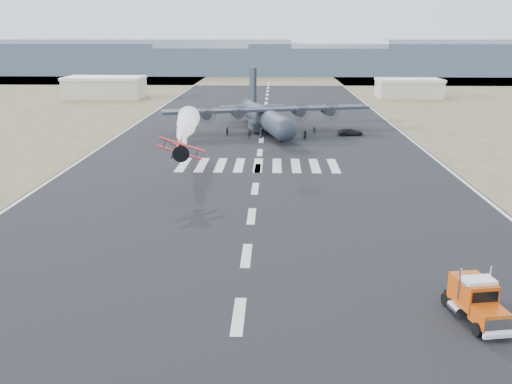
{
  "coord_description": "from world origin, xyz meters",
  "views": [
    {
      "loc": [
        2.56,
        -38.41,
        20.48
      ],
      "look_at": [
        0.64,
        20.11,
        4.0
      ],
      "focal_mm": 40.0,
      "sensor_mm": 36.0,
      "label": 1
    }
  ],
  "objects_px": {
    "crew_f": "(263,130)",
    "crew_h": "(305,135)",
    "semi_truck": "(476,299)",
    "crew_d": "(249,134)",
    "hangar_left": "(105,87)",
    "crew_g": "(265,134)",
    "crew_c": "(314,131)",
    "crew_e": "(261,134)",
    "aerobatic_biplane": "(180,149)",
    "transport_aircraft": "(265,116)",
    "support_vehicle": "(351,132)",
    "hangar_right": "(409,88)",
    "crew_a": "(305,135)",
    "crew_b": "(227,132)"
  },
  "relations": [
    {
      "from": "aerobatic_biplane",
      "to": "transport_aircraft",
      "type": "bearing_deg",
      "value": 72.79
    },
    {
      "from": "crew_e",
      "to": "crew_g",
      "type": "xyz_separation_m",
      "value": [
        0.75,
        0.42,
        -0.09
      ]
    },
    {
      "from": "crew_f",
      "to": "crew_h",
      "type": "xyz_separation_m",
      "value": [
        8.56,
        -4.48,
        -0.13
      ]
    },
    {
      "from": "support_vehicle",
      "to": "crew_a",
      "type": "relative_size",
      "value": 3.0
    },
    {
      "from": "hangar_right",
      "to": "crew_g",
      "type": "relative_size",
      "value": 12.07
    },
    {
      "from": "crew_c",
      "to": "transport_aircraft",
      "type": "bearing_deg",
      "value": 170.25
    },
    {
      "from": "crew_f",
      "to": "crew_g",
      "type": "bearing_deg",
      "value": 45.38
    },
    {
      "from": "support_vehicle",
      "to": "crew_g",
      "type": "relative_size",
      "value": 3.0
    },
    {
      "from": "crew_g",
      "to": "crew_d",
      "type": "bearing_deg",
      "value": -21.01
    },
    {
      "from": "semi_truck",
      "to": "aerobatic_biplane",
      "type": "xyz_separation_m",
      "value": [
        -26.99,
        32.97,
        4.37
      ]
    },
    {
      "from": "support_vehicle",
      "to": "crew_h",
      "type": "height_order",
      "value": "crew_h"
    },
    {
      "from": "semi_truck",
      "to": "crew_b",
      "type": "distance_m",
      "value": 80.33
    },
    {
      "from": "hangar_right",
      "to": "crew_f",
      "type": "relative_size",
      "value": 11.17
    },
    {
      "from": "crew_e",
      "to": "hangar_left",
      "type": "bearing_deg",
      "value": -43.42
    },
    {
      "from": "transport_aircraft",
      "to": "crew_f",
      "type": "height_order",
      "value": "transport_aircraft"
    },
    {
      "from": "transport_aircraft",
      "to": "crew_h",
      "type": "bearing_deg",
      "value": -61.42
    },
    {
      "from": "hangar_right",
      "to": "transport_aircraft",
      "type": "xyz_separation_m",
      "value": [
        -45.48,
        -67.27,
        0.26
      ]
    },
    {
      "from": "aerobatic_biplane",
      "to": "crew_a",
      "type": "bearing_deg",
      "value": 59.88
    },
    {
      "from": "transport_aircraft",
      "to": "crew_c",
      "type": "xyz_separation_m",
      "value": [
        10.21,
        -4.7,
        -2.41
      ]
    },
    {
      "from": "transport_aircraft",
      "to": "crew_f",
      "type": "bearing_deg",
      "value": -109.91
    },
    {
      "from": "crew_h",
      "to": "support_vehicle",
      "type": "bearing_deg",
      "value": 93.06
    },
    {
      "from": "support_vehicle",
      "to": "crew_a",
      "type": "xyz_separation_m",
      "value": [
        -9.66,
        -4.93,
        0.14
      ]
    },
    {
      "from": "semi_truck",
      "to": "crew_d",
      "type": "relative_size",
      "value": 3.99
    },
    {
      "from": "hangar_left",
      "to": "aerobatic_biplane",
      "type": "xyz_separation_m",
      "value": [
        42.44,
        -111.9,
        2.57
      ]
    },
    {
      "from": "crew_c",
      "to": "crew_e",
      "type": "relative_size",
      "value": 0.91
    },
    {
      "from": "hangar_right",
      "to": "crew_f",
      "type": "xyz_separation_m",
      "value": [
        -45.89,
        -71.53,
        -2.09
      ]
    },
    {
      "from": "hangar_left",
      "to": "crew_g",
      "type": "height_order",
      "value": "hangar_left"
    },
    {
      "from": "hangar_right",
      "to": "crew_g",
      "type": "distance_m",
      "value": 88.17
    },
    {
      "from": "transport_aircraft",
      "to": "crew_b",
      "type": "height_order",
      "value": "transport_aircraft"
    },
    {
      "from": "hangar_left",
      "to": "crew_e",
      "type": "xyz_separation_m",
      "value": [
        51.84,
        -70.96,
        -2.47
      ]
    },
    {
      "from": "hangar_right",
      "to": "support_vehicle",
      "type": "height_order",
      "value": "hangar_right"
    },
    {
      "from": "crew_a",
      "to": "crew_e",
      "type": "bearing_deg",
      "value": 43.03
    },
    {
      "from": "crew_d",
      "to": "crew_e",
      "type": "xyz_separation_m",
      "value": [
        2.23,
        1.1,
        0.0
      ]
    },
    {
      "from": "crew_c",
      "to": "crew_f",
      "type": "height_order",
      "value": "crew_f"
    },
    {
      "from": "crew_c",
      "to": "crew_b",
      "type": "bearing_deg",
      "value": -160.54
    },
    {
      "from": "semi_truck",
      "to": "crew_e",
      "type": "bearing_deg",
      "value": 93.17
    },
    {
      "from": "crew_a",
      "to": "crew_h",
      "type": "bearing_deg",
      "value": -49.2
    },
    {
      "from": "crew_a",
      "to": "crew_g",
      "type": "relative_size",
      "value": 1.0
    },
    {
      "from": "semi_truck",
      "to": "crew_d",
      "type": "xyz_separation_m",
      "value": [
        -19.82,
        72.81,
        -0.68
      ]
    },
    {
      "from": "hangar_right",
      "to": "crew_d",
      "type": "distance_m",
      "value": 91.02
    },
    {
      "from": "crew_d",
      "to": "crew_a",
      "type": "bearing_deg",
      "value": 2.94
    },
    {
      "from": "crew_g",
      "to": "crew_h",
      "type": "bearing_deg",
      "value": 128.64
    },
    {
      "from": "support_vehicle",
      "to": "crew_c",
      "type": "height_order",
      "value": "crew_c"
    },
    {
      "from": "crew_h",
      "to": "crew_d",
      "type": "bearing_deg",
      "value": -103.71
    },
    {
      "from": "support_vehicle",
      "to": "hangar_right",
      "type": "bearing_deg",
      "value": -27.29
    },
    {
      "from": "crew_b",
      "to": "crew_c",
      "type": "distance_m",
      "value": 17.83
    },
    {
      "from": "aerobatic_biplane",
      "to": "crew_c",
      "type": "xyz_separation_m",
      "value": [
        20.29,
        44.94,
        -5.12
      ]
    },
    {
      "from": "crew_c",
      "to": "crew_f",
      "type": "distance_m",
      "value": 10.63
    },
    {
      "from": "aerobatic_biplane",
      "to": "crew_d",
      "type": "bearing_deg",
      "value": 74.06
    },
    {
      "from": "crew_e",
      "to": "crew_c",
      "type": "bearing_deg",
      "value": -149.41
    }
  ]
}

